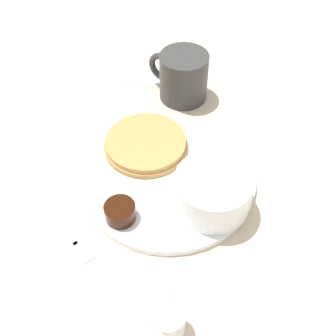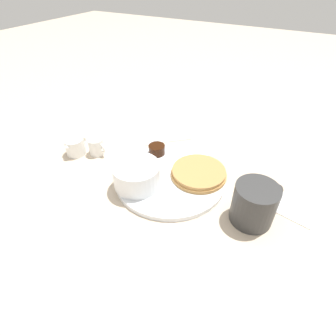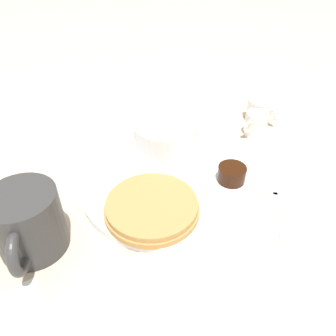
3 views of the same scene
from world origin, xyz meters
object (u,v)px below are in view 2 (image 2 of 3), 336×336
(creamer_pitcher_near, at_px, (97,146))
(creamer_pitcher_far, at_px, (75,146))
(fork, at_px, (162,141))
(coffee_mug, at_px, (255,204))
(bowl, at_px, (137,174))
(plate, at_px, (170,178))

(creamer_pitcher_near, distance_m, creamer_pitcher_far, 0.06)
(fork, bearing_deg, creamer_pitcher_far, -137.36)
(coffee_mug, height_order, creamer_pitcher_near, coffee_mug)
(creamer_pitcher_far, bearing_deg, fork, 42.64)
(creamer_pitcher_near, bearing_deg, creamer_pitcher_far, -147.64)
(creamer_pitcher_near, xyz_separation_m, fork, (0.13, 0.14, -0.02))
(coffee_mug, bearing_deg, creamer_pitcher_near, 176.10)
(creamer_pitcher_far, relative_size, fork, 0.65)
(bowl, height_order, fork, bowl)
(creamer_pitcher_near, xyz_separation_m, creamer_pitcher_far, (-0.05, -0.03, -0.00))
(bowl, bearing_deg, creamer_pitcher_far, 171.47)
(coffee_mug, relative_size, creamer_pitcher_far, 1.49)
(plate, distance_m, creamer_pitcher_far, 0.30)
(creamer_pitcher_far, xyz_separation_m, fork, (0.19, 0.17, -0.02))
(plate, xyz_separation_m, coffee_mug, (0.22, -0.03, 0.04))
(bowl, distance_m, creamer_pitcher_near, 0.20)
(creamer_pitcher_near, distance_m, fork, 0.20)
(plate, bearing_deg, fork, 126.18)
(coffee_mug, bearing_deg, plate, 172.96)
(plate, height_order, creamer_pitcher_near, creamer_pitcher_near)
(creamer_pitcher_near, bearing_deg, bowl, -20.61)
(coffee_mug, relative_size, fork, 0.96)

